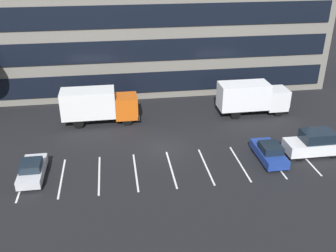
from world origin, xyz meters
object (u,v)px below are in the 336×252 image
at_px(box_truck_white, 252,97).
at_px(suv_white, 314,143).
at_px(box_truck_orange, 98,104).
at_px(sedan_navy, 269,152).
at_px(sedan_silver, 32,170).

xyz_separation_m(box_truck_white, suv_white, (2.36, -8.77, -0.86)).
relative_size(box_truck_white, box_truck_orange, 0.98).
bearing_deg(sedan_navy, box_truck_orange, 145.92).
relative_size(box_truck_orange, sedan_navy, 1.76).
relative_size(box_truck_white, suv_white, 1.54).
bearing_deg(box_truck_white, sedan_silver, -156.12).
bearing_deg(sedan_silver, box_truck_orange, 62.07).
relative_size(box_truck_orange, suv_white, 1.58).
bearing_deg(box_truck_white, sedan_navy, -100.43).
relative_size(box_truck_white, sedan_navy, 1.72).
xyz_separation_m(box_truck_white, box_truck_orange, (-15.41, 0.17, 0.04)).
bearing_deg(suv_white, sedan_silver, -179.49).
relative_size(box_truck_white, sedan_silver, 1.77).
bearing_deg(suv_white, box_truck_orange, 153.29).
bearing_deg(suv_white, box_truck_white, 105.03).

